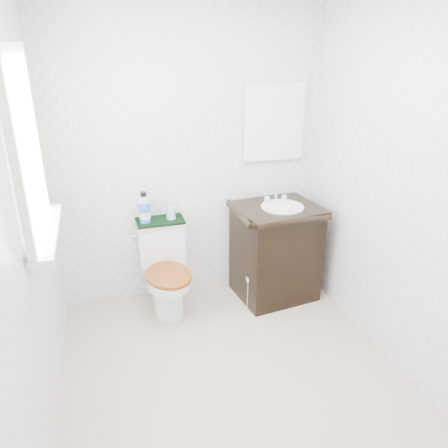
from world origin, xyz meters
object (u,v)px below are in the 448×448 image
trash_bin (257,288)px  cup (171,213)px  vanity (276,249)px  mouthwash_bottle (144,209)px  toilet (165,272)px

trash_bin → cup: cup is taller
vanity → trash_bin: size_ratio=3.27×
cup → trash_bin: bearing=-24.4°
mouthwash_bottle → cup: 0.22m
vanity → mouthwash_bottle: size_ratio=3.68×
vanity → trash_bin: (-0.20, -0.10, -0.29)m
cup → vanity: bearing=-12.6°
vanity → mouthwash_bottle: mouthwash_bottle is taller
cup → toilet: bearing=-127.0°
trash_bin → mouthwash_bottle: bearing=162.2°
toilet → cup: bearing=53.0°
vanity → mouthwash_bottle: (-1.06, 0.17, 0.42)m
toilet → vanity: (0.94, -0.07, 0.11)m
cup → mouthwash_bottle: bearing=-175.2°
toilet → mouthwash_bottle: size_ratio=2.89×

